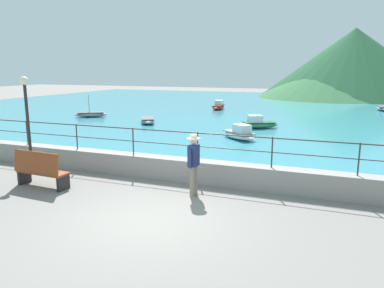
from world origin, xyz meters
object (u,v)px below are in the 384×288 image
(boat_0, at_px, (91,114))
(person_walking, at_px, (194,162))
(boat_4, at_px, (239,134))
(boat_1, at_px, (218,106))
(bench_main, at_px, (40,170))
(boat_5, at_px, (383,108))
(boat_6, at_px, (147,120))
(lamp_post, at_px, (27,109))
(boat_3, at_px, (258,124))

(boat_0, bearing_deg, person_walking, -44.75)
(person_walking, bearing_deg, boat_4, 95.27)
(boat_1, bearing_deg, bench_main, -86.62)
(boat_0, height_order, boat_5, boat_0)
(boat_5, distance_m, boat_6, 20.53)
(boat_1, distance_m, boat_4, 13.85)
(bench_main, relative_size, lamp_post, 0.53)
(bench_main, height_order, person_walking, person_walking)
(boat_1, bearing_deg, person_walking, -74.64)
(bench_main, relative_size, person_walking, 0.99)
(boat_0, distance_m, boat_6, 5.50)
(lamp_post, height_order, boat_3, lamp_post)
(boat_4, distance_m, boat_5, 18.94)
(boat_3, height_order, boat_4, same)
(lamp_post, bearing_deg, boat_0, 118.77)
(bench_main, xyz_separation_m, boat_4, (3.76, 9.50, -0.23))
(bench_main, distance_m, boat_3, 13.89)
(bench_main, distance_m, boat_1, 22.42)
(boat_1, bearing_deg, boat_3, -59.81)
(boat_4, relative_size, boat_6, 0.96)
(bench_main, bearing_deg, lamp_post, 142.24)
(boat_4, bearing_deg, boat_1, 111.54)
(boat_1, bearing_deg, lamp_post, -90.34)
(lamp_post, relative_size, boat_1, 1.39)
(person_walking, xyz_separation_m, boat_5, (7.44, 25.53, -0.72))
(person_walking, bearing_deg, boat_1, 105.36)
(boat_1, xyz_separation_m, boat_3, (5.28, -9.07, 0.00))
(bench_main, distance_m, boat_4, 10.22)
(boat_3, distance_m, boat_4, 3.82)
(boat_5, xyz_separation_m, boat_6, (-15.12, -13.88, 0.00))
(lamp_post, distance_m, boat_1, 21.34)
(bench_main, distance_m, boat_5, 29.14)
(person_walking, relative_size, boat_3, 0.71)
(boat_1, distance_m, boat_3, 10.49)
(boat_3, xyz_separation_m, boat_6, (-7.10, -0.63, -0.07))
(boat_1, height_order, boat_6, boat_1)
(person_walking, relative_size, boat_0, 0.72)
(bench_main, distance_m, boat_6, 13.07)
(boat_6, bearing_deg, boat_4, -24.75)
(boat_3, bearing_deg, boat_4, -92.92)
(boat_3, bearing_deg, boat_6, -174.93)
(bench_main, distance_m, lamp_post, 2.46)
(lamp_post, height_order, boat_6, lamp_post)
(lamp_post, distance_m, boat_0, 14.77)
(boat_3, bearing_deg, boat_0, 177.04)
(boat_0, bearing_deg, boat_5, 31.62)
(lamp_post, height_order, boat_1, lamp_post)
(boat_3, distance_m, boat_5, 15.49)
(boat_5, bearing_deg, bench_main, -114.27)
(boat_5, bearing_deg, boat_3, -121.20)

